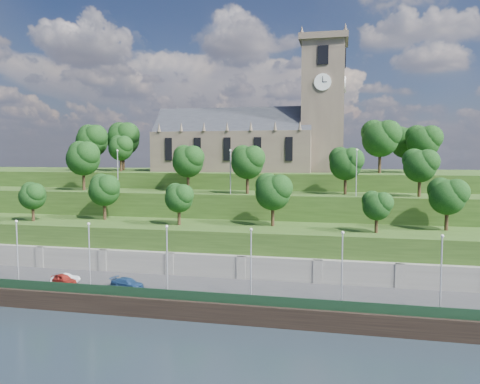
% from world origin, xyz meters
% --- Properties ---
extents(ground, '(320.00, 320.00, 0.00)m').
position_xyz_m(ground, '(0.00, 0.00, 0.00)').
color(ground, '#1A242A').
rests_on(ground, ground).
extents(promenade, '(160.00, 12.00, 2.00)m').
position_xyz_m(promenade, '(0.00, 6.00, 1.00)').
color(promenade, '#2D2D30').
rests_on(promenade, ground).
extents(quay_wall, '(160.00, 0.50, 2.20)m').
position_xyz_m(quay_wall, '(0.00, -0.05, 1.10)').
color(quay_wall, black).
rests_on(quay_wall, ground).
extents(fence, '(160.00, 0.10, 1.20)m').
position_xyz_m(fence, '(0.00, 0.60, 2.60)').
color(fence, '#16321E').
rests_on(fence, promenade).
extents(retaining_wall, '(160.00, 2.10, 5.00)m').
position_xyz_m(retaining_wall, '(0.00, 11.97, 2.50)').
color(retaining_wall, slate).
rests_on(retaining_wall, ground).
extents(embankment_lower, '(160.00, 12.00, 8.00)m').
position_xyz_m(embankment_lower, '(0.00, 18.00, 4.00)').
color(embankment_lower, '#264216').
rests_on(embankment_lower, ground).
extents(embankment_upper, '(160.00, 10.00, 12.00)m').
position_xyz_m(embankment_upper, '(0.00, 29.00, 6.00)').
color(embankment_upper, '#264216').
rests_on(embankment_upper, ground).
extents(hilltop, '(160.00, 32.00, 15.00)m').
position_xyz_m(hilltop, '(0.00, 50.00, 7.50)').
color(hilltop, '#264216').
rests_on(hilltop, ground).
extents(church, '(38.60, 12.35, 27.60)m').
position_xyz_m(church, '(0.79, 45.98, 22.52)').
color(church, brown).
rests_on(church, hilltop).
extents(trees_lower, '(66.44, 8.54, 7.74)m').
position_xyz_m(trees_lower, '(2.13, 18.52, 12.75)').
color(trees_lower, black).
rests_on(trees_lower, embankment_lower).
extents(trees_upper, '(63.09, 8.42, 8.92)m').
position_xyz_m(trees_upper, '(-1.03, 28.24, 17.53)').
color(trees_upper, black).
rests_on(trees_upper, embankment_upper).
extents(trees_hilltop, '(73.29, 15.51, 10.70)m').
position_xyz_m(trees_hilltop, '(-1.85, 44.78, 21.55)').
color(trees_hilltop, black).
rests_on(trees_hilltop, hilltop).
extents(lamp_posts_promenade, '(60.36, 0.36, 8.25)m').
position_xyz_m(lamp_posts_promenade, '(-2.00, 2.50, 6.74)').
color(lamp_posts_promenade, '#B2B2B7').
rests_on(lamp_posts_promenade, promenade).
extents(lamp_posts_upper, '(40.36, 0.36, 7.30)m').
position_xyz_m(lamp_posts_upper, '(-0.00, 26.00, 16.25)').
color(lamp_posts_upper, '#B2B2B7').
rests_on(lamp_posts_upper, embankment_upper).
extents(car_left, '(4.08, 2.77, 1.29)m').
position_xyz_m(car_left, '(-16.49, 3.80, 2.64)').
color(car_left, maroon).
rests_on(car_left, promenade).
extents(car_middle, '(3.64, 2.00, 1.14)m').
position_xyz_m(car_middle, '(-16.67, 4.53, 2.57)').
color(car_middle, silver).
rests_on(car_middle, promenade).
extents(car_right, '(4.65, 2.72, 1.27)m').
position_xyz_m(car_right, '(-7.73, 3.83, 2.63)').
color(car_right, navy).
rests_on(car_right, promenade).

